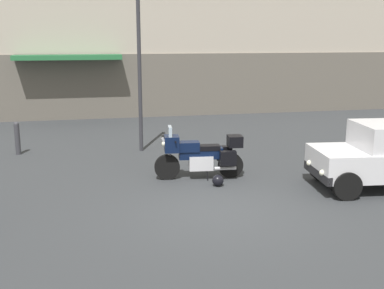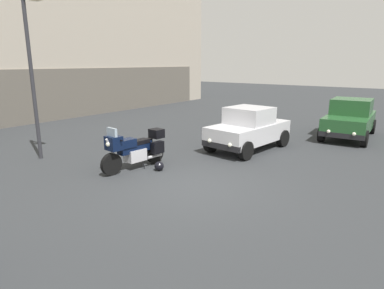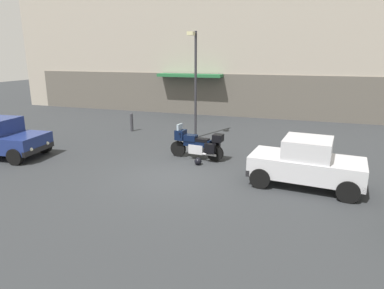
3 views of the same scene
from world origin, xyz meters
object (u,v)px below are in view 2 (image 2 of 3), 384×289
Objects in this scene: car_hatchback_near at (350,119)px; streetlamp_curbside at (33,64)px; motorcycle at (135,148)px; helmet at (159,166)px; car_compact_side at (249,129)px.

streetlamp_curbside is at bearing -41.16° from car_hatchback_near.
car_hatchback_near reaches higher than motorcycle.
car_hatchback_near is (8.48, -4.18, 0.19)m from motorcycle.
car_hatchback_near is (8.23, -3.45, 0.67)m from helmet.
motorcycle is 0.90m from helmet.
streetlamp_curbside is (-5.25, 4.87, 2.31)m from car_compact_side.
streetlamp_curbside is (-1.41, 3.93, 2.94)m from helmet.
car_compact_side is at bearing -33.52° from car_hatchback_near.
streetlamp_curbside is (-1.15, 3.20, 2.46)m from motorcycle.
helmet is at bearing 115.57° from motorcycle.
motorcycle is 9.46m from car_hatchback_near.
helmet is at bearing -70.22° from streetlamp_curbside.
motorcycle is at bearing -29.93° from car_hatchback_near.
car_hatchback_near reaches higher than helmet.
motorcycle is 0.63× the size of car_compact_side.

